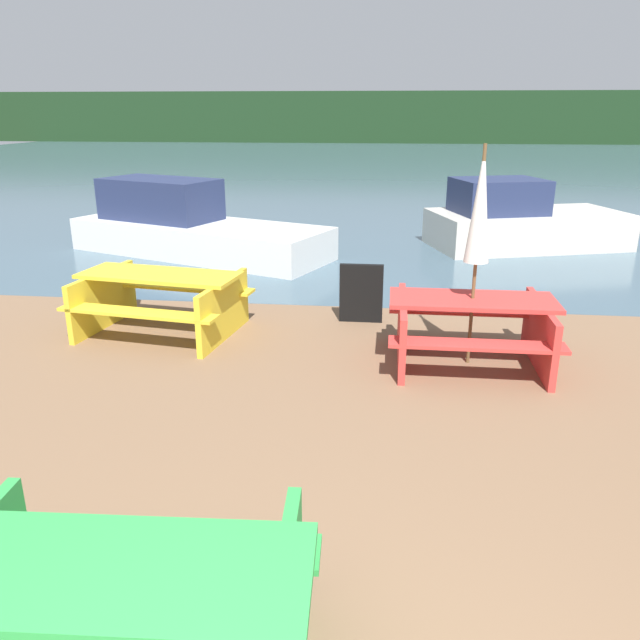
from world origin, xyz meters
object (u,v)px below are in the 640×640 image
at_px(picnic_table_green, 108,627).
at_px(boat_second, 520,222).
at_px(umbrella_white, 480,207).
at_px(signboard, 361,293).
at_px(picnic_table_yellow, 161,296).
at_px(picnic_table_red, 471,324).
at_px(boat, 189,227).

distance_m(picnic_table_green, boat_second, 11.20).
distance_m(umbrella_white, boat_second, 6.53).
bearing_deg(signboard, umbrella_white, -45.71).
distance_m(picnic_table_yellow, boat_second, 7.71).
xyz_separation_m(picnic_table_red, boat_second, (1.66, 6.21, 0.06)).
xyz_separation_m(picnic_table_red, umbrella_white, (0.00, 0.00, 1.24)).
height_order(picnic_table_green, boat_second, boat_second).
relative_size(umbrella_white, boat, 0.44).
bearing_deg(boat, picnic_table_red, -24.82).
height_order(umbrella_white, boat_second, umbrella_white).
distance_m(picnic_table_red, umbrella_white, 1.24).
distance_m(picnic_table_red, signboard, 1.75).
bearing_deg(picnic_table_red, umbrella_white, 0.00).
distance_m(picnic_table_green, picnic_table_yellow, 5.18).
bearing_deg(signboard, picnic_table_red, -45.71).
height_order(picnic_table_red, umbrella_white, umbrella_white).
height_order(umbrella_white, signboard, umbrella_white).
bearing_deg(picnic_table_red, boat, 133.32).
relative_size(boat, signboard, 6.97).
xyz_separation_m(picnic_table_green, boat, (-2.62, 9.30, 0.01)).
relative_size(picnic_table_green, umbrella_white, 0.81).
height_order(picnic_table_yellow, umbrella_white, umbrella_white).
bearing_deg(picnic_table_yellow, picnic_table_red, -8.93).
relative_size(umbrella_white, signboard, 3.04).
xyz_separation_m(picnic_table_red, picnic_table_yellow, (-3.60, 0.57, 0.02)).
relative_size(picnic_table_red, signboard, 2.29).
xyz_separation_m(picnic_table_green, boat_second, (3.69, 10.57, 0.02)).
distance_m(boat, boat_second, 6.44).
height_order(picnic_table_red, signboard, signboard).
xyz_separation_m(picnic_table_green, picnic_table_red, (2.03, 4.37, -0.04)).
xyz_separation_m(picnic_table_yellow, signboard, (2.38, 0.68, -0.08)).
height_order(picnic_table_green, boat, boat).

